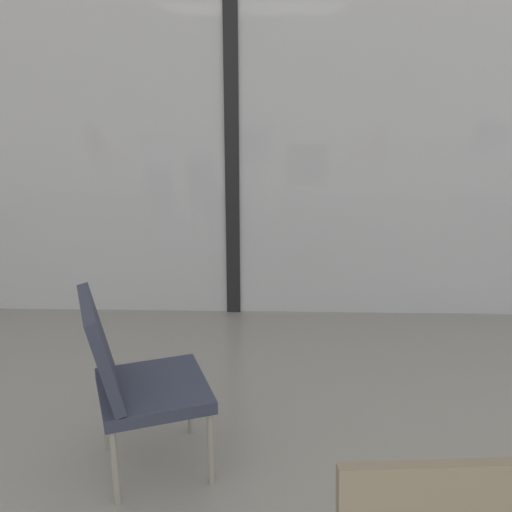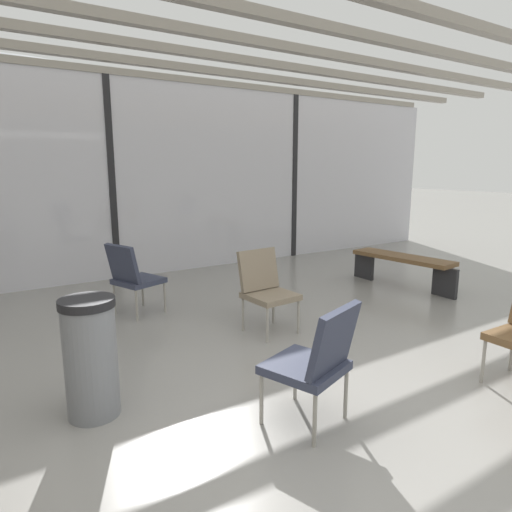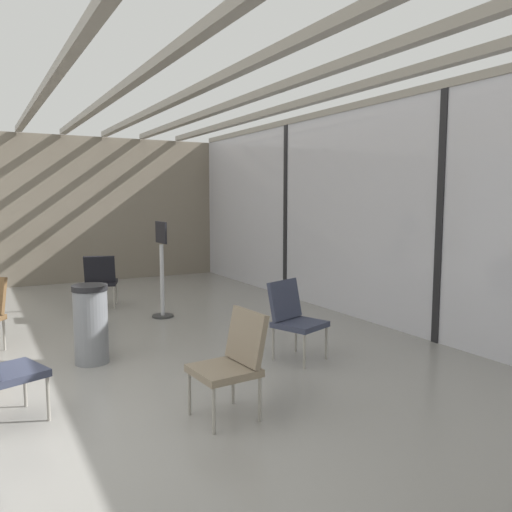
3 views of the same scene
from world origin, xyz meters
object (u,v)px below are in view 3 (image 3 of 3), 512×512
Objects in this scene: lounge_chair_3 at (233,357)px; info_sign at (162,273)px; lounge_chair_1 at (294,315)px; lounge_chair_2 at (101,278)px; trash_bin at (91,324)px.

lounge_chair_3 is 3.73m from info_sign.
lounge_chair_1 is 1.64m from lounge_chair_3.
lounge_chair_2 is 4.79m from lounge_chair_3.
lounge_chair_3 is at bearing 20.71° from trash_bin.
info_sign is at bearing 139.29° from lounge_chair_2.
info_sign is (-2.63, -0.64, 0.18)m from lounge_chair_1.
info_sign is (1.12, 0.66, 0.18)m from lounge_chair_2.
trash_bin is at bearing 135.18° from lounge_chair_1.
lounge_chair_2 is at bearing 88.94° from lounge_chair_1.
lounge_chair_2 is 1.32m from info_sign.
lounge_chair_1 is 1.00× the size of lounge_chair_3.
lounge_chair_1 and lounge_chair_2 have the same top height.
lounge_chair_1 is at bearing 127.88° from lounge_chair_2.
lounge_chair_2 is 0.60× the size of info_sign.
trash_bin is at bearing -163.58° from lounge_chair_3.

